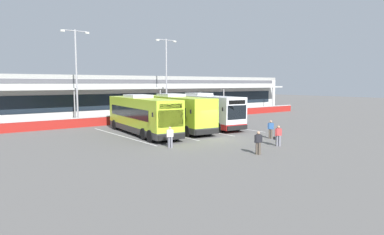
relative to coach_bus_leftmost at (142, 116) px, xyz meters
The scene contains 16 objects.
ground_plane 7.33m from the coach_bus_leftmost, 53.88° to the right, with size 200.00×200.00×0.00m, color #605E5B.
terminal_building 21.61m from the coach_bus_leftmost, 78.79° to the left, with size 70.00×13.00×6.00m.
red_barrier_wall 9.78m from the coach_bus_leftmost, 64.41° to the left, with size 60.00×0.40×1.10m.
coach_bus_leftmost is the anchor object (origin of this frame).
coach_bus_left_centre 4.23m from the coach_bus_leftmost, ahead, with size 3.97×12.34×3.78m.
coach_bus_centre 8.38m from the coach_bus_leftmost, ahead, with size 3.97×12.34×3.78m.
bay_stripe_far_west 2.77m from the coach_bus_leftmost, behind, with size 0.14×13.00×0.01m, color silver.
bay_stripe_west 2.76m from the coach_bus_leftmost, ahead, with size 0.14×13.00×0.01m, color silver.
bay_stripe_mid_west 6.54m from the coach_bus_leftmost, ahead, with size 0.14×13.00×0.01m, color silver.
bay_stripe_centre 10.65m from the coach_bus_leftmost, ahead, with size 0.14×13.00×0.01m, color silver.
pedestrian_with_handbag 13.13m from the coach_bus_leftmost, 65.45° to the right, with size 0.63×0.49×1.62m.
pedestrian_in_dark_coat 13.31m from the coach_bus_leftmost, 82.12° to the right, with size 0.49×0.42×1.62m.
pedestrian_child 7.62m from the coach_bus_leftmost, 102.53° to the right, with size 0.54×0.35×1.62m.
pedestrian_near_bin 12.09m from the coach_bus_leftmost, 49.17° to the right, with size 0.45×0.44×1.62m.
lamp_post_west 12.10m from the coach_bus_leftmost, 103.07° to the left, with size 3.24×0.28×11.00m.
lamp_post_centre 16.22m from the coach_bus_leftmost, 48.69° to the left, with size 3.24×0.28×11.00m.
Camera 1 is at (-19.90, -23.17, 4.90)m, focal length 31.94 mm.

